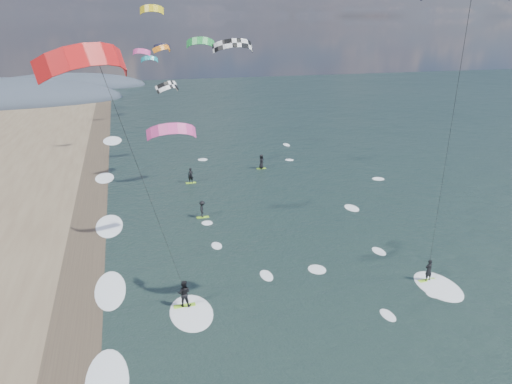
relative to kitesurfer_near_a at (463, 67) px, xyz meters
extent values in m
cube|color=#382D23|center=(-19.58, 4.18, -14.63)|extent=(3.00, 240.00, 0.00)
ellipsoid|color=#3D4756|center=(-29.58, 114.18, -14.63)|extent=(40.00, 18.00, 7.00)
cube|color=#9EED29|center=(3.08, 4.83, -14.60)|extent=(1.26, 0.38, 0.05)
imported|color=black|center=(3.08, 4.83, -13.80)|extent=(0.61, 0.45, 1.55)
ellipsoid|color=white|center=(3.38, 4.03, -14.63)|extent=(2.60, 4.20, 0.12)
cylinder|color=black|center=(1.08, 1.83, -4.66)|extent=(0.02, 0.02, 18.78)
cube|color=#9EED29|center=(-13.21, 5.95, -14.60)|extent=(1.35, 0.42, 0.06)
imported|color=black|center=(-13.21, 5.95, -13.71)|extent=(1.00, 0.88, 1.72)
ellipsoid|color=white|center=(-12.91, 5.15, -14.63)|extent=(2.60, 4.20, 0.12)
cylinder|color=black|center=(-14.96, 2.95, -6.21)|extent=(0.02, 0.02, 15.85)
cube|color=#9EED29|center=(-9.81, 19.99, -14.60)|extent=(1.10, 0.35, 0.05)
imported|color=black|center=(-9.81, 19.99, -13.82)|extent=(0.71, 1.05, 1.52)
cube|color=#9EED29|center=(-0.70, 33.16, -14.60)|extent=(1.10, 0.35, 0.05)
imported|color=black|center=(-0.70, 33.16, -13.75)|extent=(0.91, 0.97, 1.66)
cube|color=#9EED29|center=(-9.45, 29.95, -14.60)|extent=(1.10, 0.35, 0.05)
imported|color=black|center=(-9.45, 29.95, -13.77)|extent=(0.70, 0.58, 1.62)
ellipsoid|color=white|center=(-18.38, 0.18, -14.63)|extent=(2.40, 5.40, 0.11)
ellipsoid|color=white|center=(-18.38, 9.18, -14.63)|extent=(2.40, 5.40, 0.11)
ellipsoid|color=white|center=(-18.38, 20.18, -14.63)|extent=(2.40, 5.40, 0.11)
ellipsoid|color=white|center=(-18.38, 34.18, -14.63)|extent=(2.40, 5.40, 0.11)
ellipsoid|color=white|center=(-18.38, 52.18, -14.63)|extent=(2.40, 5.40, 0.11)
camera|label=1|loc=(-15.86, -20.97, 2.29)|focal=35.00mm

